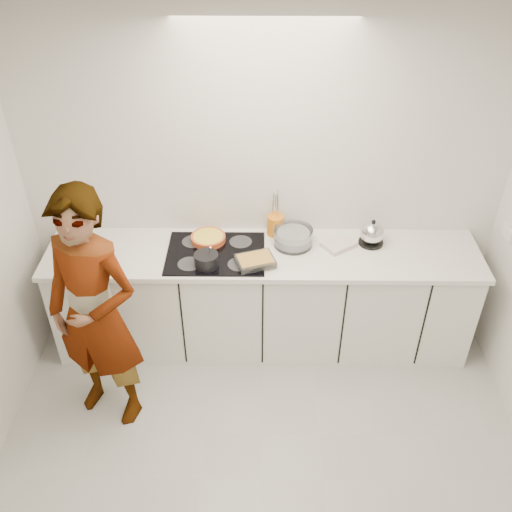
{
  "coord_description": "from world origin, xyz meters",
  "views": [
    {
      "loc": [
        -0.02,
        -2.13,
        3.41
      ],
      "look_at": [
        -0.05,
        1.05,
        1.05
      ],
      "focal_mm": 40.0,
      "sensor_mm": 36.0,
      "label": 1
    }
  ],
  "objects_px": {
    "baking_dish": "(255,261)",
    "utensil_crock": "(275,225)",
    "mixing_bowl": "(293,238)",
    "kettle": "(372,234)",
    "tart_dish": "(208,238)",
    "hob": "(216,253)",
    "saucepan": "(206,260)",
    "cook": "(95,314)"
  },
  "relations": [
    {
      "from": "baking_dish",
      "to": "utensil_crock",
      "type": "relative_size",
      "value": 1.95
    },
    {
      "from": "kettle",
      "to": "utensil_crock",
      "type": "height_order",
      "value": "kettle"
    },
    {
      "from": "hob",
      "to": "kettle",
      "type": "xyz_separation_m",
      "value": [
        1.17,
        0.15,
        0.08
      ]
    },
    {
      "from": "mixing_bowl",
      "to": "kettle",
      "type": "height_order",
      "value": "kettle"
    },
    {
      "from": "tart_dish",
      "to": "saucepan",
      "type": "height_order",
      "value": "saucepan"
    },
    {
      "from": "hob",
      "to": "mixing_bowl",
      "type": "distance_m",
      "value": 0.59
    },
    {
      "from": "baking_dish",
      "to": "mixing_bowl",
      "type": "bearing_deg",
      "value": 43.12
    },
    {
      "from": "baking_dish",
      "to": "utensil_crock",
      "type": "distance_m",
      "value": 0.43
    },
    {
      "from": "tart_dish",
      "to": "hob",
      "type": "bearing_deg",
      "value": -66.86
    },
    {
      "from": "tart_dish",
      "to": "saucepan",
      "type": "distance_m",
      "value": 0.31
    },
    {
      "from": "kettle",
      "to": "mixing_bowl",
      "type": "bearing_deg",
      "value": -178.31
    },
    {
      "from": "utensil_crock",
      "to": "kettle",
      "type": "bearing_deg",
      "value": -9.71
    },
    {
      "from": "hob",
      "to": "tart_dish",
      "type": "bearing_deg",
      "value": 113.14
    },
    {
      "from": "saucepan",
      "to": "kettle",
      "type": "height_order",
      "value": "kettle"
    },
    {
      "from": "mixing_bowl",
      "to": "utensil_crock",
      "type": "height_order",
      "value": "utensil_crock"
    },
    {
      "from": "hob",
      "to": "baking_dish",
      "type": "xyz_separation_m",
      "value": [
        0.29,
        -0.13,
        0.04
      ]
    },
    {
      "from": "saucepan",
      "to": "utensil_crock",
      "type": "distance_m",
      "value": 0.65
    },
    {
      "from": "hob",
      "to": "baking_dish",
      "type": "height_order",
      "value": "baking_dish"
    },
    {
      "from": "hob",
      "to": "utensil_crock",
      "type": "bearing_deg",
      "value": 31.35
    },
    {
      "from": "baking_dish",
      "to": "cook",
      "type": "height_order",
      "value": "cook"
    },
    {
      "from": "baking_dish",
      "to": "utensil_crock",
      "type": "bearing_deg",
      "value": 69.59
    },
    {
      "from": "hob",
      "to": "baking_dish",
      "type": "bearing_deg",
      "value": -24.61
    },
    {
      "from": "saucepan",
      "to": "utensil_crock",
      "type": "height_order",
      "value": "saucepan"
    },
    {
      "from": "hob",
      "to": "utensil_crock",
      "type": "height_order",
      "value": "utensil_crock"
    },
    {
      "from": "mixing_bowl",
      "to": "cook",
      "type": "relative_size",
      "value": 0.19
    },
    {
      "from": "kettle",
      "to": "cook",
      "type": "height_order",
      "value": "cook"
    },
    {
      "from": "baking_dish",
      "to": "kettle",
      "type": "bearing_deg",
      "value": 17.89
    },
    {
      "from": "tart_dish",
      "to": "saucepan",
      "type": "xyz_separation_m",
      "value": [
        0.01,
        -0.31,
        0.02
      ]
    },
    {
      "from": "hob",
      "to": "mixing_bowl",
      "type": "relative_size",
      "value": 2.13
    },
    {
      "from": "tart_dish",
      "to": "utensil_crock",
      "type": "relative_size",
      "value": 1.98
    },
    {
      "from": "saucepan",
      "to": "mixing_bowl",
      "type": "distance_m",
      "value": 0.69
    },
    {
      "from": "baking_dish",
      "to": "utensil_crock",
      "type": "xyz_separation_m",
      "value": [
        0.15,
        0.41,
        0.04
      ]
    },
    {
      "from": "tart_dish",
      "to": "cook",
      "type": "relative_size",
      "value": 0.17
    },
    {
      "from": "hob",
      "to": "utensil_crock",
      "type": "distance_m",
      "value": 0.53
    },
    {
      "from": "kettle",
      "to": "utensil_crock",
      "type": "relative_size",
      "value": 1.32
    },
    {
      "from": "hob",
      "to": "saucepan",
      "type": "distance_m",
      "value": 0.17
    },
    {
      "from": "hob",
      "to": "cook",
      "type": "bearing_deg",
      "value": -137.82
    },
    {
      "from": "utensil_crock",
      "to": "cook",
      "type": "relative_size",
      "value": 0.09
    },
    {
      "from": "utensil_crock",
      "to": "baking_dish",
      "type": "bearing_deg",
      "value": -110.41
    },
    {
      "from": "utensil_crock",
      "to": "cook",
      "type": "bearing_deg",
      "value": -141.54
    },
    {
      "from": "baking_dish",
      "to": "kettle",
      "type": "height_order",
      "value": "kettle"
    },
    {
      "from": "hob",
      "to": "cook",
      "type": "distance_m",
      "value": 0.99
    }
  ]
}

